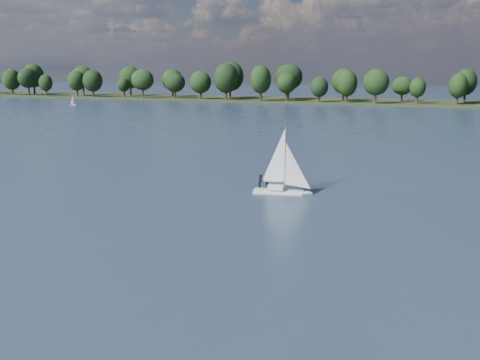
# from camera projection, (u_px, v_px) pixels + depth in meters

# --- Properties ---
(ground) EXTENTS (700.00, 700.00, 0.00)m
(ground) POSITION_uv_depth(u_px,v_px,m) (390.00, 136.00, 111.95)
(ground) COLOR #233342
(ground) RESTS_ON ground
(far_shore) EXTENTS (660.00, 40.00, 1.50)m
(far_shore) POSITION_uv_depth(u_px,v_px,m) (418.00, 104.00, 214.28)
(far_shore) COLOR black
(far_shore) RESTS_ON ground
(sailboat) EXTENTS (6.25, 2.62, 7.98)m
(sailboat) POSITION_uv_depth(u_px,v_px,m) (279.00, 174.00, 60.36)
(sailboat) COLOR silver
(sailboat) RESTS_ON ground
(dinghy_pink) EXTENTS (2.61, 1.51, 3.91)m
(dinghy_pink) POSITION_uv_depth(u_px,v_px,m) (73.00, 102.00, 207.30)
(dinghy_pink) COLOR silver
(dinghy_pink) RESTS_ON ground
(pontoon) EXTENTS (4.14, 2.30, 0.50)m
(pontoon) POSITION_uv_depth(u_px,v_px,m) (22.00, 97.00, 262.05)
(pontoon) COLOR #57595C
(pontoon) RESTS_ON ground
(treeline) EXTENTS (562.50, 73.71, 17.96)m
(treeline) POSITION_uv_depth(u_px,v_px,m) (404.00, 83.00, 210.48)
(treeline) COLOR black
(treeline) RESTS_ON ground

